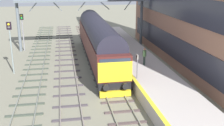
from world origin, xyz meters
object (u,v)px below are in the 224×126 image
Objects in this scene: signal_post_far at (23,28)px; platform_number_sign at (137,63)px; waiting_passenger at (144,55)px; signal_post_mid at (11,42)px; diesel_locomotive at (98,39)px.

signal_post_far is 2.30× the size of platform_number_sign.
signal_post_mid is at bearing 71.34° from waiting_passenger.
waiting_passenger is at bearing -12.32° from signal_post_mid.
waiting_passenger is at bearing -55.66° from diesel_locomotive.
signal_post_mid reaches higher than waiting_passenger.
diesel_locomotive is at bearing 28.00° from waiting_passenger.
diesel_locomotive reaches higher than waiting_passenger.
diesel_locomotive is 3.99× the size of signal_post_mid.
signal_post_far is 18.31m from platform_number_sign.
signal_post_mid reaches higher than platform_number_sign.
signal_post_mid is at bearing -163.03° from diesel_locomotive.
signal_post_mid is 12.21m from platform_number_sign.
signal_post_mid is at bearing 150.22° from platform_number_sign.
platform_number_sign is 1.22× the size of waiting_passenger.
platform_number_sign is at bearing -54.68° from signal_post_far.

